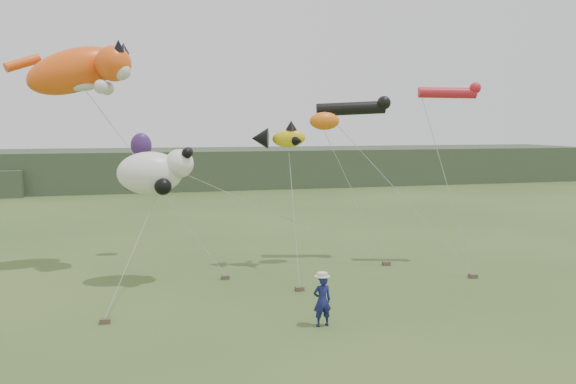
% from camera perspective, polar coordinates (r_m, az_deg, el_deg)
% --- Properties ---
extents(ground, '(120.00, 120.00, 0.00)m').
position_cam_1_polar(ground, '(19.33, 5.62, -13.30)').
color(ground, '#385123').
rests_on(ground, ground).
extents(headland, '(90.00, 13.00, 4.00)m').
position_cam_1_polar(headland, '(62.03, -11.10, 2.33)').
color(headland, '#2D3D28').
rests_on(headland, ground).
extents(festival_attendant, '(0.65, 0.45, 1.73)m').
position_cam_1_polar(festival_attendant, '(18.92, 3.49, -10.96)').
color(festival_attendant, navy).
rests_on(festival_attendant, ground).
extents(sandbag_anchors, '(15.53, 5.31, 0.17)m').
position_cam_1_polar(sandbag_anchors, '(23.70, 2.14, -9.23)').
color(sandbag_anchors, brown).
rests_on(sandbag_anchors, ground).
extents(cat_kite, '(5.62, 3.06, 3.14)m').
position_cam_1_polar(cat_kite, '(27.38, -20.12, 11.59)').
color(cat_kite, '#F55512').
rests_on(cat_kite, ground).
extents(fish_kite, '(2.65, 1.75, 1.30)m').
position_cam_1_polar(fish_kite, '(25.95, -1.00, 5.54)').
color(fish_kite, yellow).
rests_on(fish_kite, ground).
extents(tube_kites, '(7.28, 3.27, 1.58)m').
position_cam_1_polar(tube_kites, '(27.73, 10.17, 8.96)').
color(tube_kites, black).
rests_on(tube_kites, ground).
extents(panda_kite, '(3.14, 2.03, 1.95)m').
position_cam_1_polar(panda_kite, '(23.92, -13.37, 1.99)').
color(panda_kite, white).
rests_on(panda_kite, ground).
extents(misc_kites, '(9.62, 4.51, 2.24)m').
position_cam_1_polar(misc_kites, '(27.32, -5.37, 6.00)').
color(misc_kites, orange).
rests_on(misc_kites, ground).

